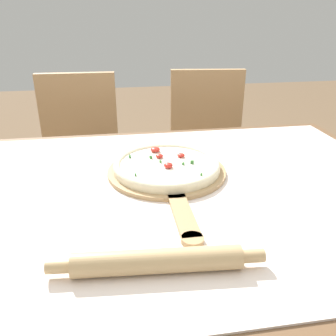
{
  "coord_description": "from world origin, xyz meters",
  "views": [
    {
      "loc": [
        -0.15,
        -0.85,
        1.19
      ],
      "look_at": [
        -0.0,
        0.08,
        0.76
      ],
      "focal_mm": 38.0,
      "sensor_mm": 36.0,
      "label": 1
    }
  ],
  "objects_px": {
    "pizza_peel": "(168,174)",
    "rolling_pin": "(157,261)",
    "pizza": "(166,165)",
    "chair_right": "(207,146)",
    "chair_left": "(81,153)"
  },
  "relations": [
    {
      "from": "chair_right",
      "to": "pizza_peel",
      "type": "bearing_deg",
      "value": -106.77
    },
    {
      "from": "pizza_peel",
      "to": "rolling_pin",
      "type": "relative_size",
      "value": 1.35
    },
    {
      "from": "chair_right",
      "to": "rolling_pin",
      "type": "bearing_deg",
      "value": -102.85
    },
    {
      "from": "rolling_pin",
      "to": "chair_left",
      "type": "xyz_separation_m",
      "value": [
        -0.23,
        1.17,
        -0.23
      ]
    },
    {
      "from": "rolling_pin",
      "to": "pizza",
      "type": "bearing_deg",
      "value": 78.86
    },
    {
      "from": "pizza",
      "to": "chair_right",
      "type": "relative_size",
      "value": 0.35
    },
    {
      "from": "pizza_peel",
      "to": "pizza",
      "type": "height_order",
      "value": "pizza"
    },
    {
      "from": "rolling_pin",
      "to": "chair_left",
      "type": "height_order",
      "value": "chair_left"
    },
    {
      "from": "rolling_pin",
      "to": "chair_right",
      "type": "bearing_deg",
      "value": 70.28
    },
    {
      "from": "chair_left",
      "to": "pizza",
      "type": "bearing_deg",
      "value": -65.28
    },
    {
      "from": "rolling_pin",
      "to": "pizza_peel",
      "type": "bearing_deg",
      "value": 78.24
    },
    {
      "from": "pizza_peel",
      "to": "chair_right",
      "type": "distance_m",
      "value": 0.86
    },
    {
      "from": "pizza",
      "to": "rolling_pin",
      "type": "relative_size",
      "value": 0.78
    },
    {
      "from": "pizza_peel",
      "to": "rolling_pin",
      "type": "xyz_separation_m",
      "value": [
        -0.08,
        -0.4,
        0.02
      ]
    },
    {
      "from": "pizza",
      "to": "chair_left",
      "type": "height_order",
      "value": "chair_left"
    }
  ]
}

